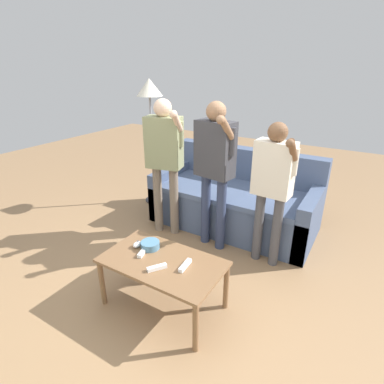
{
  "coord_description": "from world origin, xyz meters",
  "views": [
    {
      "loc": [
        1.14,
        -1.87,
        1.89
      ],
      "look_at": [
        -0.14,
        0.25,
        0.84
      ],
      "focal_mm": 28.54,
      "sensor_mm": 36.0,
      "label": 1
    }
  ],
  "objects": [
    {
      "name": "couch",
      "position": [
        -0.18,
        1.36,
        0.31
      ],
      "size": [
        1.95,
        0.94,
        0.91
      ],
      "color": "#475675",
      "rests_on": "ground"
    },
    {
      "name": "game_remote_wand_spare",
      "position": [
        -0.07,
        -0.38,
        0.46
      ],
      "size": [
        0.12,
        0.15,
        0.03
      ],
      "color": "white",
      "rests_on": "coffee_table"
    },
    {
      "name": "coffee_table",
      "position": [
        -0.1,
        -0.27,
        0.39
      ],
      "size": [
        0.97,
        0.56,
        0.45
      ],
      "color": "brown",
      "rests_on": "ground"
    },
    {
      "name": "snack_bowl",
      "position": [
        -0.29,
        -0.18,
        0.48
      ],
      "size": [
        0.16,
        0.16,
        0.06
      ],
      "primitive_type": "cylinder",
      "color": "teal",
      "rests_on": "coffee_table"
    },
    {
      "name": "game_remote_wand_near",
      "position": [
        0.1,
        -0.25,
        0.46
      ],
      "size": [
        0.05,
        0.16,
        0.03
      ],
      "color": "white",
      "rests_on": "coffee_table"
    },
    {
      "name": "player_left",
      "position": [
        -0.8,
        0.75,
        0.98
      ],
      "size": [
        0.5,
        0.33,
        1.56
      ],
      "color": "#756656",
      "rests_on": "ground"
    },
    {
      "name": "player_right",
      "position": [
        0.41,
        0.78,
        0.9
      ],
      "size": [
        0.42,
        0.34,
        1.43
      ],
      "color": "#47474C",
      "rests_on": "ground"
    },
    {
      "name": "floor_lamp",
      "position": [
        -1.48,
        1.39,
        1.48
      ],
      "size": [
        0.34,
        0.34,
        1.71
      ],
      "color": "#2D2D33",
      "rests_on": "ground"
    },
    {
      "name": "game_remote_nunchuk",
      "position": [
        -0.4,
        -0.22,
        0.47
      ],
      "size": [
        0.06,
        0.09,
        0.05
      ],
      "color": "white",
      "rests_on": "coffee_table"
    },
    {
      "name": "ground_plane",
      "position": [
        0.0,
        0.0,
        0.0
      ],
      "size": [
        12.0,
        12.0,
        0.0
      ],
      "primitive_type": "plane",
      "color": "#93704C"
    },
    {
      "name": "player_center",
      "position": [
        -0.19,
        0.78,
        0.99
      ],
      "size": [
        0.46,
        0.4,
        1.57
      ],
      "color": "#2D3856",
      "rests_on": "ground"
    },
    {
      "name": "game_remote_wand_far",
      "position": [
        -0.3,
        -0.27,
        0.46
      ],
      "size": [
        0.07,
        0.16,
        0.03
      ],
      "color": "white",
      "rests_on": "coffee_table"
    }
  ]
}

